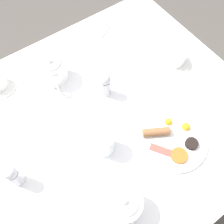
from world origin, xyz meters
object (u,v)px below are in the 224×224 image
salt_grinder (14,176)px  fork_by_plate (207,98)px  breakfast_plate (172,138)px  pepper_grinder (105,84)px  napkin_folded (98,31)px  knife_by_plate (56,155)px  teapot_far (53,71)px  teacup_with_saucer_right (175,59)px  water_glass_short (104,142)px  teapot_near (124,205)px

salt_grinder → fork_by_plate: bearing=80.0°
salt_grinder → breakfast_plate: bearing=70.4°
pepper_grinder → salt_grinder: (0.13, -0.47, 0.00)m
napkin_folded → knife_by_plate: size_ratio=0.87×
pepper_grinder → salt_grinder: bearing=-74.4°
fork_by_plate → breakfast_plate: bearing=-77.3°
pepper_grinder → salt_grinder: size_ratio=1.00×
knife_by_plate → teapot_far: bearing=151.4°
napkin_folded → teacup_with_saucer_right: bearing=26.2°
teapot_far → salt_grinder: teapot_far is taller
teacup_with_saucer_right → salt_grinder: bearing=-84.0°
teapot_far → water_glass_short: 0.40m
teapot_near → knife_by_plate: 0.32m
pepper_grinder → napkin_folded: 0.37m
napkin_folded → teapot_far: bearing=-68.1°
breakfast_plate → water_glass_short: water_glass_short is taller
teapot_near → knife_by_plate: size_ratio=1.16×
teapot_near → fork_by_plate: bearing=-51.0°
pepper_grinder → napkin_folded: bearing=151.7°
salt_grinder → knife_by_plate: 0.17m
teapot_near → teacup_with_saucer_right: 0.69m
water_glass_short → teapot_near: bearing=-17.9°
water_glass_short → knife_by_plate: bearing=-115.6°
water_glass_short → salt_grinder: bearing=-102.8°
teacup_with_saucer_right → napkin_folded: (-0.37, -0.18, -0.02)m
teacup_with_saucer_right → napkin_folded: 0.41m
teapot_far → salt_grinder: size_ratio=1.69×
teapot_near → teapot_far: size_ratio=0.96×
salt_grinder → water_glass_short: bearing=77.2°
breakfast_plate → pepper_grinder: 0.35m
pepper_grinder → knife_by_plate: size_ratio=0.71×
fork_by_plate → knife_by_plate: (-0.15, -0.65, 0.00)m
teapot_far → fork_by_plate: teapot_far is taller
fork_by_plate → knife_by_plate: size_ratio=0.96×
teapot_far → pepper_grinder: bearing=-129.1°
water_glass_short → fork_by_plate: bearing=81.9°
teapot_near → water_glass_short: bearing=5.8°
teapot_far → fork_by_plate: size_ratio=1.25×
teapot_far → knife_by_plate: teapot_far is taller
knife_by_plate → pepper_grinder: bearing=111.6°
teapot_near → pepper_grinder: teapot_near is taller
teacup_with_saucer_right → breakfast_plate: bearing=-43.0°
water_glass_short → salt_grinder: 0.33m
breakfast_plate → fork_by_plate: size_ratio=1.64×
teapot_far → salt_grinder: 0.47m
teacup_with_saucer_right → knife_by_plate: bearing=-83.2°
pepper_grinder → knife_by_plate: (0.13, -0.32, -0.06)m
teapot_near → salt_grinder: 0.39m
salt_grinder → knife_by_plate: bearing=92.3°
breakfast_plate → fork_by_plate: breakfast_plate is taller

